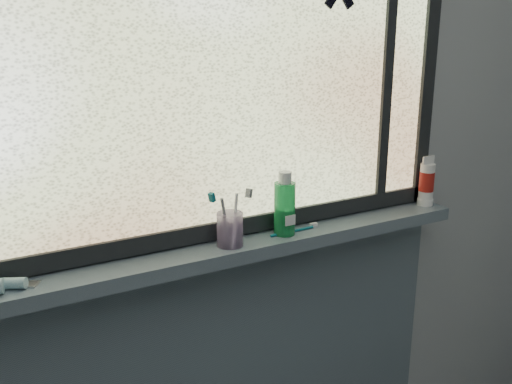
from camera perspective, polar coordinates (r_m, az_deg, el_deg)
name	(u,v)px	position (r m, az deg, el deg)	size (l,w,h in m)	color
wall_back	(211,160)	(1.60, -4.53, 3.25)	(3.00, 0.01, 2.50)	#9EA3A8
windowsill	(224,251)	(1.61, -3.20, -5.96)	(1.62, 0.14, 0.04)	#50606B
window_pane	(212,57)	(1.54, -4.40, 13.27)	(1.50, 0.01, 1.00)	silver
frame_bottom	(216,230)	(1.64, -3.98, -3.78)	(1.60, 0.03, 0.05)	black
frame_right	(428,51)	(1.99, 16.86, 13.31)	(0.05, 0.03, 1.10)	black
frame_mullion	(387,53)	(1.87, 13.01, 13.44)	(0.04, 0.03, 1.00)	black
toothbrush_cup	(230,229)	(1.58, -2.62, -3.75)	(0.07, 0.07, 0.10)	#C3A2D6
toothbrush_lying	(292,231)	(1.70, 3.64, -3.87)	(0.19, 0.02, 0.01)	#0C5E6E
mouthwash_bottle	(285,203)	(1.66, 2.88, -1.14)	(0.06, 0.06, 0.16)	green
cream_tube	(427,179)	(2.01, 16.72, 1.24)	(0.05, 0.05, 0.12)	silver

